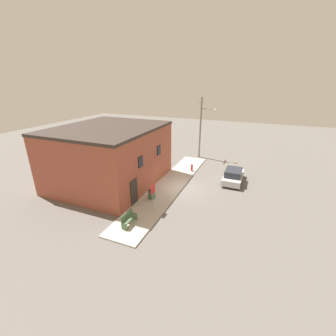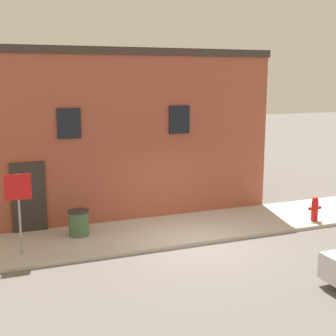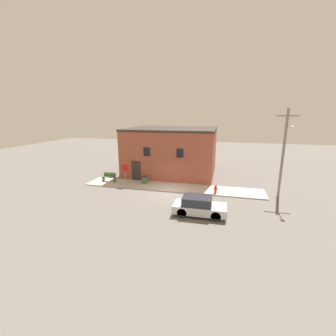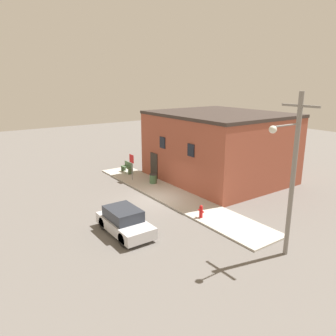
{
  "view_description": "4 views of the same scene",
  "coord_description": "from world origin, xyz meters",
  "px_view_note": "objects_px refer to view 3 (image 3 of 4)",
  "views": [
    {
      "loc": [
        -18.11,
        -6.02,
        9.5
      ],
      "look_at": [
        -0.37,
        1.37,
        2.0
      ],
      "focal_mm": 24.0,
      "sensor_mm": 36.0,
      "label": 1
    },
    {
      "loc": [
        -5.3,
        -11.31,
        4.64
      ],
      "look_at": [
        -0.37,
        1.37,
        2.0
      ],
      "focal_mm": 50.0,
      "sensor_mm": 36.0,
      "label": 2
    },
    {
      "loc": [
        4.75,
        -19.45,
        7.23
      ],
      "look_at": [
        -0.37,
        1.37,
        2.0
      ],
      "focal_mm": 24.0,
      "sensor_mm": 36.0,
      "label": 3
    },
    {
      "loc": [
        18.03,
        -11.66,
        8.13
      ],
      "look_at": [
        -0.37,
        1.37,
        2.0
      ],
      "focal_mm": 35.0,
      "sensor_mm": 36.0,
      "label": 4
    }
  ],
  "objects_px": {
    "fire_hydrant": "(216,189)",
    "utility_pole": "(284,150)",
    "trash_bin": "(145,180)",
    "parked_car": "(199,206)",
    "stop_sign": "(125,171)",
    "bench": "(109,177)"
  },
  "relations": [
    {
      "from": "bench",
      "to": "stop_sign",
      "type": "bearing_deg",
      "value": -19.18
    },
    {
      "from": "fire_hydrant",
      "to": "bench",
      "type": "relative_size",
      "value": 0.56
    },
    {
      "from": "fire_hydrant",
      "to": "stop_sign",
      "type": "distance_m",
      "value": 9.08
    },
    {
      "from": "bench",
      "to": "trash_bin",
      "type": "xyz_separation_m",
      "value": [
        3.94,
        0.19,
        -0.07
      ]
    },
    {
      "from": "stop_sign",
      "to": "bench",
      "type": "xyz_separation_m",
      "value": [
        -2.27,
        0.79,
        -1.05
      ]
    },
    {
      "from": "fire_hydrant",
      "to": "trash_bin",
      "type": "xyz_separation_m",
      "value": [
        -7.33,
        1.32,
        -0.01
      ]
    },
    {
      "from": "fire_hydrant",
      "to": "bench",
      "type": "xyz_separation_m",
      "value": [
        -11.27,
        1.13,
        0.06
      ]
    },
    {
      "from": "stop_sign",
      "to": "parked_car",
      "type": "distance_m",
      "value": 9.43
    },
    {
      "from": "trash_bin",
      "to": "fire_hydrant",
      "type": "bearing_deg",
      "value": -10.24
    },
    {
      "from": "fire_hydrant",
      "to": "utility_pole",
      "type": "xyz_separation_m",
      "value": [
        5.43,
        0.51,
        3.7
      ]
    },
    {
      "from": "trash_bin",
      "to": "utility_pole",
      "type": "xyz_separation_m",
      "value": [
        12.76,
        -0.82,
        3.72
      ]
    },
    {
      "from": "trash_bin",
      "to": "bench",
      "type": "bearing_deg",
      "value": -177.23
    },
    {
      "from": "stop_sign",
      "to": "fire_hydrant",
      "type": "bearing_deg",
      "value": -2.2
    },
    {
      "from": "trash_bin",
      "to": "utility_pole",
      "type": "distance_m",
      "value": 13.31
    },
    {
      "from": "stop_sign",
      "to": "trash_bin",
      "type": "xyz_separation_m",
      "value": [
        1.67,
        0.98,
        -1.12
      ]
    },
    {
      "from": "parked_car",
      "to": "utility_pole",
      "type": "bearing_deg",
      "value": 38.34
    },
    {
      "from": "fire_hydrant",
      "to": "stop_sign",
      "type": "xyz_separation_m",
      "value": [
        -9.0,
        0.35,
        1.11
      ]
    },
    {
      "from": "stop_sign",
      "to": "trash_bin",
      "type": "distance_m",
      "value": 2.24
    },
    {
      "from": "stop_sign",
      "to": "trash_bin",
      "type": "bearing_deg",
      "value": 30.31
    },
    {
      "from": "fire_hydrant",
      "to": "parked_car",
      "type": "xyz_separation_m",
      "value": [
        -1.02,
        -4.6,
        0.16
      ]
    },
    {
      "from": "fire_hydrant",
      "to": "utility_pole",
      "type": "distance_m",
      "value": 6.59
    },
    {
      "from": "fire_hydrant",
      "to": "stop_sign",
      "type": "bearing_deg",
      "value": 177.8
    }
  ]
}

